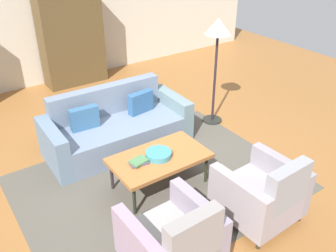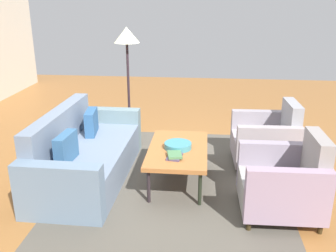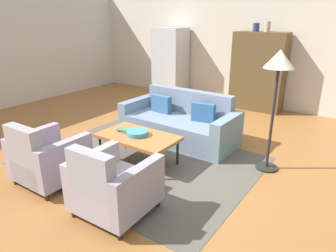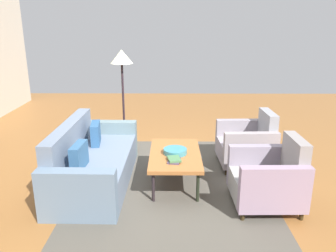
# 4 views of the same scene
# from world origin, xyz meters

# --- Properties ---
(ground_plane) EXTENTS (11.84, 11.84, 0.00)m
(ground_plane) POSITION_xyz_m (0.00, 0.00, 0.00)
(ground_plane) COLOR #945F2F
(wall_back) EXTENTS (9.87, 0.12, 2.80)m
(wall_back) POSITION_xyz_m (0.00, 3.83, 1.40)
(wall_back) COLOR beige
(wall_back) RESTS_ON ground
(area_rug) EXTENTS (3.40, 2.60, 0.01)m
(area_rug) POSITION_xyz_m (-0.29, -0.31, 0.00)
(area_rug) COLOR #524E45
(area_rug) RESTS_ON ground
(couch) EXTENTS (2.12, 0.94, 0.86)m
(couch) POSITION_xyz_m (-0.29, 0.83, 0.29)
(couch) COLOR slate
(couch) RESTS_ON ground
(coffee_table) EXTENTS (1.20, 0.70, 0.45)m
(coffee_table) POSITION_xyz_m (-0.29, -0.36, 0.41)
(coffee_table) COLOR black
(coffee_table) RESTS_ON ground
(armchair_left) EXTENTS (0.81, 0.81, 0.88)m
(armchair_left) POSITION_xyz_m (-0.89, -1.53, 0.34)
(armchair_left) COLOR #302513
(armchair_left) RESTS_ON ground
(armchair_right) EXTENTS (0.83, 0.83, 0.88)m
(armchair_right) POSITION_xyz_m (0.31, -1.53, 0.34)
(armchair_right) COLOR #2F2415
(armchair_right) RESTS_ON ground
(fruit_bowl) EXTENTS (0.32, 0.32, 0.07)m
(fruit_bowl) POSITION_xyz_m (-0.30, -0.36, 0.48)
(fruit_bowl) COLOR teal
(fruit_bowl) RESTS_ON coffee_table
(book_stack) EXTENTS (0.24, 0.19, 0.05)m
(book_stack) POSITION_xyz_m (-0.57, -0.34, 0.47)
(book_stack) COLOR #504361
(book_stack) RESTS_ON coffee_table
(cabinet) EXTENTS (1.20, 0.51, 1.80)m
(cabinet) POSITION_xyz_m (0.17, 3.48, 0.90)
(cabinet) COLOR brown
(cabinet) RESTS_ON ground
(floor_lamp) EXTENTS (0.40, 0.40, 1.72)m
(floor_lamp) POSITION_xyz_m (1.39, 0.57, 1.44)
(floor_lamp) COLOR black
(floor_lamp) RESTS_ON ground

